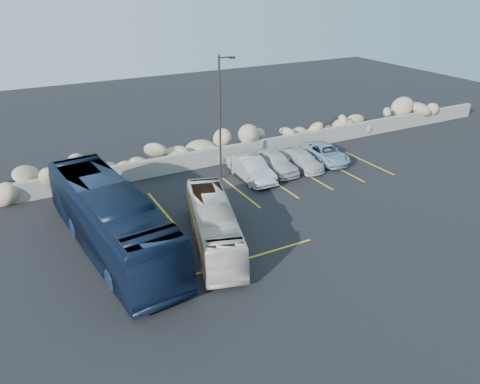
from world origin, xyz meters
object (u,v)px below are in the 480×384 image
car_b (251,169)px  car_d (325,153)px  vintage_bus (214,225)px  tour_coach (111,219)px  car_c (302,160)px  lamppost (221,115)px  car_a (275,162)px

car_b → car_d: size_ratio=1.03×
vintage_bus → tour_coach: size_ratio=0.67×
vintage_bus → tour_coach: (-4.52, 1.96, 0.55)m
tour_coach → car_c: size_ratio=2.98×
tour_coach → car_d: bearing=10.4°
car_c → car_d: (2.22, 0.21, 0.03)m
tour_coach → lamppost: bearing=26.8°
car_a → car_d: 4.29m
vintage_bus → car_d: 13.81m
lamppost → tour_coach: lamppost is taller
car_a → car_c: car_a is taller
car_c → lamppost: bearing=172.1°
car_a → car_b: car_b is taller
car_a → car_d: size_ratio=0.98×
vintage_bus → car_c: bearing=50.3°
lamppost → car_d: (8.00, -0.68, -3.69)m
car_d → lamppost: bearing=179.8°
vintage_bus → car_b: 8.57m
vintage_bus → car_c: 11.81m
car_b → lamppost: bearing=150.4°
car_b → vintage_bus: bearing=-129.9°
vintage_bus → car_a: bearing=57.8°
car_b → car_c: (4.12, 0.14, -0.16)m
vintage_bus → car_d: (12.06, 6.71, -0.51)m
vintage_bus → car_b: bearing=64.9°
lamppost → car_a: bearing=-9.9°
car_a → car_d: bearing=-0.4°
tour_coach → car_b: 11.19m
vintage_bus → tour_coach: tour_coach is taller
car_a → car_d: car_a is taller
car_d → car_c: bearing=-169.9°
lamppost → car_a: 5.19m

